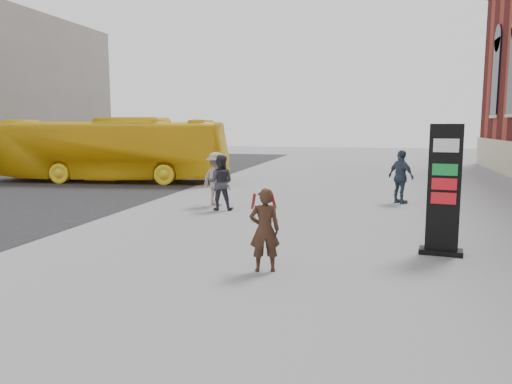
% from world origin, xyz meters
% --- Properties ---
extents(ground, '(100.00, 100.00, 0.00)m').
position_xyz_m(ground, '(0.00, 0.00, 0.00)').
color(ground, '#9E9EA3').
extents(info_pylon, '(0.91, 0.54, 2.70)m').
position_xyz_m(info_pylon, '(4.05, 1.79, 1.35)').
color(info_pylon, black).
rests_on(info_pylon, ground).
extents(woman, '(0.71, 0.67, 1.55)m').
position_xyz_m(woman, '(0.73, -0.26, 0.79)').
color(woman, '#362417').
rests_on(woman, ground).
extents(bus, '(11.02, 3.79, 3.01)m').
position_xyz_m(bus, '(-9.44, 12.26, 1.50)').
color(bus, yellow).
rests_on(bus, road).
extents(pedestrian_a, '(0.92, 0.76, 1.74)m').
position_xyz_m(pedestrian_a, '(-2.08, 5.88, 0.87)').
color(pedestrian_a, '#302F37').
rests_on(pedestrian_a, ground).
extents(pedestrian_b, '(1.32, 1.08, 1.77)m').
position_xyz_m(pedestrian_b, '(-2.48, 6.69, 0.89)').
color(pedestrian_b, gray).
rests_on(pedestrian_b, ground).
extents(pedestrian_c, '(1.06, 1.08, 1.83)m').
position_xyz_m(pedestrian_c, '(3.51, 8.58, 0.91)').
color(pedestrian_c, '#334254').
rests_on(pedestrian_c, ground).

